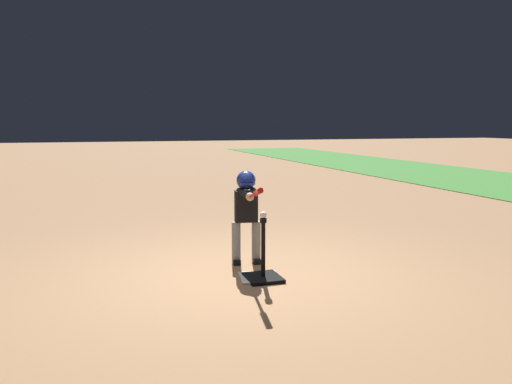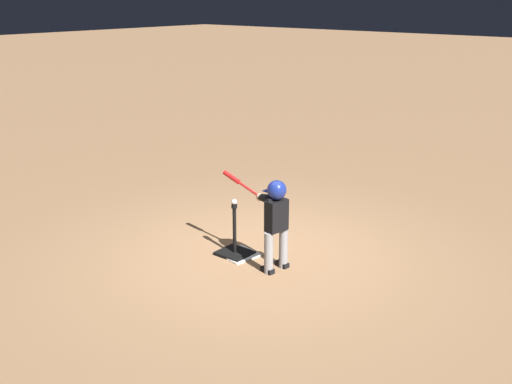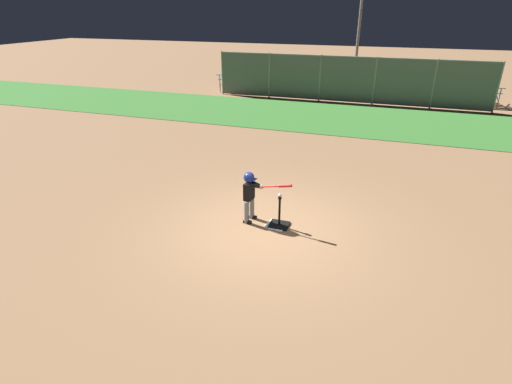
{
  "view_description": "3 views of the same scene",
  "coord_description": "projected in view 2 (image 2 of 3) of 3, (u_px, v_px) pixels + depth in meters",
  "views": [
    {
      "loc": [
        5.4,
        -1.55,
        1.76
      ],
      "look_at": [
        -0.29,
        0.33,
        0.93
      ],
      "focal_mm": 35.0,
      "sensor_mm": 36.0,
      "label": 1
    },
    {
      "loc": [
        -4.64,
        5.67,
        3.3
      ],
      "look_at": [
        0.02,
        0.05,
        0.87
      ],
      "focal_mm": 42.0,
      "sensor_mm": 36.0,
      "label": 2
    },
    {
      "loc": [
        2.2,
        -7.19,
        4.4
      ],
      "look_at": [
        -0.28,
        0.16,
        0.78
      ],
      "focal_mm": 28.0,
      "sensor_mm": 36.0,
      "label": 3
    }
  ],
  "objects": [
    {
      "name": "baseball",
      "position": [
        234.0,
        202.0,
        7.73
      ],
      "size": [
        0.07,
        0.07,
        0.07
      ],
      "primitive_type": "sphere",
      "color": "white",
      "rests_on": "batting_tee"
    },
    {
      "name": "home_plate",
      "position": [
        239.0,
        254.0,
        7.94
      ],
      "size": [
        0.51,
        0.51,
        0.02
      ],
      "primitive_type": "cube",
      "rotation": [
        0.0,
        0.0,
        -0.17
      ],
      "color": "white",
      "rests_on": "ground_plane"
    },
    {
      "name": "batting_tee",
      "position": [
        235.0,
        248.0,
        7.93
      ],
      "size": [
        0.43,
        0.39,
        0.71
      ],
      "color": "black",
      "rests_on": "ground_plane"
    },
    {
      "name": "batter_child",
      "position": [
        274.0,
        213.0,
        7.31
      ],
      "size": [
        1.11,
        0.38,
        1.18
      ],
      "color": "gray",
      "rests_on": "ground_plane"
    },
    {
      "name": "ground_plane",
      "position": [
        260.0,
        253.0,
        8.0
      ],
      "size": [
        90.0,
        90.0,
        0.0
      ],
      "primitive_type": "plane",
      "color": "#99704C"
    }
  ]
}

